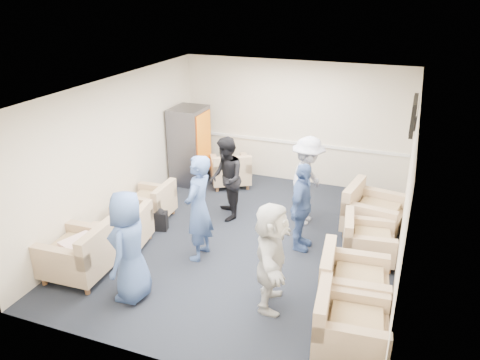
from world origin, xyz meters
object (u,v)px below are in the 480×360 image
at_px(armchair_right_near, 346,327).
at_px(person_back_left, 226,179).
at_px(person_mid_left, 198,208).
at_px(person_front_right, 271,256).
at_px(person_mid_right, 301,207).
at_px(armchair_corner, 231,172).
at_px(armchair_left_mid, 127,230).
at_px(armchair_right_far, 370,214).
at_px(armchair_right_midnear, 349,285).
at_px(armchair_left_far, 152,204).
at_px(armchair_left_near, 82,255).
at_px(person_back_right, 307,181).
at_px(person_front_left, 129,246).
at_px(armchair_right_midfar, 365,242).
at_px(vending_machine, 190,146).

bearing_deg(armchair_right_near, person_back_left, 38.77).
relative_size(armchair_right_near, person_mid_left, 0.54).
bearing_deg(person_front_right, person_mid_right, -12.41).
xyz_separation_m(armchair_corner, person_mid_left, (0.61, -2.91, 0.55)).
relative_size(armchair_left_mid, armchair_right_far, 0.82).
relative_size(armchair_right_midnear, armchair_corner, 0.88).
distance_m(armchair_left_far, armchair_right_near, 4.57).
height_order(armchair_left_mid, armchair_right_near, armchair_right_near).
height_order(armchair_left_near, armchair_right_midnear, armchair_left_near).
height_order(armchair_right_far, person_back_right, person_back_right).
distance_m(person_front_left, person_back_right, 3.58).
distance_m(armchair_left_near, person_mid_left, 1.90).
distance_m(armchair_left_far, person_back_right, 2.95).
xyz_separation_m(armchair_right_midfar, person_mid_right, (-1.07, -0.01, 0.44)).
relative_size(person_back_left, person_front_right, 1.02).
bearing_deg(armchair_left_mid, person_mid_right, 100.75).
bearing_deg(armchair_left_near, armchair_right_midfar, 114.15).
relative_size(armchair_left_near, person_back_right, 0.58).
relative_size(armchair_right_far, person_mid_left, 0.62).
bearing_deg(person_front_left, armchair_right_midfar, 117.75).
bearing_deg(armchair_corner, armchair_left_far, 39.07).
distance_m(armchair_left_mid, armchair_right_midfar, 3.97).
bearing_deg(armchair_left_near, armchair_left_far, 176.95).
height_order(armchair_right_far, person_front_right, person_front_right).
height_order(person_front_left, person_front_right, person_front_left).
bearing_deg(armchair_right_midfar, person_back_right, 44.00).
xyz_separation_m(armchair_left_far, armchair_corner, (0.80, 2.02, 0.02)).
xyz_separation_m(armchair_left_far, armchair_right_midfar, (3.95, -0.03, 0.01)).
xyz_separation_m(vending_machine, person_front_left, (1.09, -4.11, -0.04)).
distance_m(person_mid_left, person_back_right, 2.25).
bearing_deg(person_front_right, armchair_right_midfar, -45.14).
xyz_separation_m(armchair_right_far, armchair_corner, (-3.12, 1.11, -0.05)).
bearing_deg(person_mid_left, armchair_corner, -168.07).
distance_m(armchair_right_midfar, person_mid_right, 1.16).
xyz_separation_m(armchair_corner, person_back_right, (1.95, -1.11, 0.51)).
bearing_deg(armchair_right_far, person_mid_left, 135.01).
bearing_deg(vending_machine, person_back_left, -43.81).
height_order(armchair_left_mid, person_mid_left, person_mid_left).
xyz_separation_m(armchair_left_near, person_back_left, (1.31, 2.60, 0.43)).
distance_m(armchair_left_mid, person_mid_right, 2.97).
xyz_separation_m(armchair_left_near, person_front_left, (0.98, -0.16, 0.45)).
height_order(armchair_left_mid, person_front_left, person_front_left).
bearing_deg(vending_machine, person_front_right, -50.36).
distance_m(armchair_right_far, armchair_corner, 3.32).
xyz_separation_m(person_back_left, person_mid_right, (1.59, -0.61, -0.04)).
height_order(armchair_right_near, armchair_right_midfar, armchair_right_near).
height_order(armchair_left_far, person_back_right, person_back_right).
relative_size(armchair_left_mid, person_back_right, 0.53).
xyz_separation_m(armchair_right_far, vending_machine, (-4.05, 1.00, 0.48)).
bearing_deg(person_front_right, vending_machine, 27.81).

